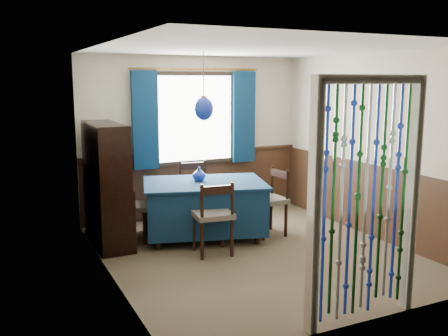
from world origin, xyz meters
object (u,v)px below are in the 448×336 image
chair_right (270,200)px  pendant_lamp (204,109)px  chair_near (213,216)px  chair_left (130,207)px  vase_sideboard (106,174)px  bowl_shelf (116,163)px  chair_far (195,191)px  dining_table (204,206)px  vase_table (199,174)px  sideboard (107,202)px

chair_right → pendant_lamp: 1.56m
chair_near → chair_left: bearing=135.8°
chair_near → pendant_lamp: bearing=82.3°
chair_near → vase_sideboard: vase_sideboard is taller
pendant_lamp → bowl_shelf: size_ratio=4.10×
vase_sideboard → chair_far: bearing=5.4°
dining_table → chair_left: (-0.95, 0.29, 0.02)m
chair_left → pendant_lamp: 1.64m
vase_table → bowl_shelf: size_ratio=0.79×
chair_near → vase_table: size_ratio=5.43×
dining_table → sideboard: 1.30m
chair_right → sideboard: (-2.12, 0.61, 0.07)m
chair_far → sideboard: sideboard is taller
chair_far → bowl_shelf: 1.62m
vase_table → chair_near: bearing=-100.1°
chair_near → vase_sideboard: 1.66m
chair_near → bowl_shelf: 1.38m
chair_near → sideboard: size_ratio=0.59×
chair_far → chair_left: chair_far is taller
vase_table → bowl_shelf: bowl_shelf is taller
dining_table → vase_sideboard: bearing=169.5°
dining_table → vase_table: vase_table is taller
chair_far → chair_right: (0.72, -0.98, -0.00)m
sideboard → vase_sideboard: size_ratio=9.38×
chair_far → vase_table: bearing=83.4°
chair_far → chair_left: size_ratio=1.06×
bowl_shelf → chair_right: bearing=-8.3°
dining_table → bowl_shelf: 1.36m
chair_right → pendant_lamp: bearing=71.3°
chair_far → chair_left: bearing=31.4°
chair_near → pendant_lamp: (0.17, 0.67, 1.27)m
chair_near → chair_left: 1.24m
chair_far → pendant_lamp: size_ratio=1.04×
dining_table → vase_sideboard: size_ratio=11.00×
dining_table → vase_table: bearing=121.9°
chair_left → chair_far: bearing=132.6°
chair_far → chair_near: bearing=87.1°
pendant_lamp → dining_table: bearing=90.0°
sideboard → vase_table: sideboard is taller
chair_left → sideboard: bearing=-79.4°
vase_sideboard → chair_right: bearing=-22.7°
chair_near → chair_right: chair_near is taller
chair_near → bowl_shelf: bearing=151.8°
dining_table → chair_right: size_ratio=2.00×
dining_table → pendant_lamp: 1.32m
chair_near → chair_far: 1.42m
chair_left → vase_table: vase_table is taller
chair_left → vase_sideboard: size_ratio=5.19×
dining_table → chair_far: bearing=94.1°
chair_right → vase_table: 1.04m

